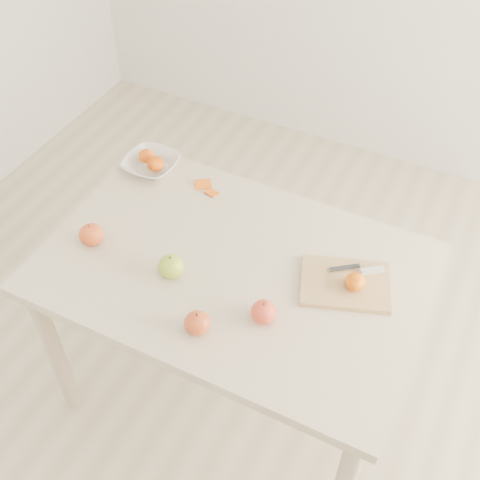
% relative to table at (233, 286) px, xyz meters
% --- Properties ---
extents(ground, '(3.50, 3.50, 0.00)m').
position_rel_table_xyz_m(ground, '(0.00, 0.00, -0.65)').
color(ground, '#C6B293').
rests_on(ground, ground).
extents(table, '(1.20, 0.80, 0.75)m').
position_rel_table_xyz_m(table, '(0.00, 0.00, 0.00)').
color(table, beige).
rests_on(table, ground).
extents(cutting_board, '(0.32, 0.27, 0.02)m').
position_rel_table_xyz_m(cutting_board, '(0.34, 0.08, 0.11)').
color(cutting_board, tan).
rests_on(cutting_board, table).
extents(board_tangerine, '(0.06, 0.06, 0.05)m').
position_rel_table_xyz_m(board_tangerine, '(0.37, 0.07, 0.14)').
color(board_tangerine, '#D85B07').
rests_on(board_tangerine, cutting_board).
extents(fruit_bowl, '(0.20, 0.20, 0.05)m').
position_rel_table_xyz_m(fruit_bowl, '(-0.49, 0.29, 0.12)').
color(fruit_bowl, white).
rests_on(fruit_bowl, table).
extents(bowl_tangerine_near, '(0.06, 0.06, 0.05)m').
position_rel_table_xyz_m(bowl_tangerine_near, '(-0.51, 0.30, 0.14)').
color(bowl_tangerine_near, '#D15207').
rests_on(bowl_tangerine_near, fruit_bowl).
extents(bowl_tangerine_far, '(0.06, 0.06, 0.06)m').
position_rel_table_xyz_m(bowl_tangerine_far, '(-0.46, 0.28, 0.15)').
color(bowl_tangerine_far, '#E06107').
rests_on(bowl_tangerine_far, fruit_bowl).
extents(orange_peel_a, '(0.07, 0.07, 0.01)m').
position_rel_table_xyz_m(orange_peel_a, '(-0.27, 0.29, 0.10)').
color(orange_peel_a, '#DB590F').
rests_on(orange_peel_a, table).
extents(orange_peel_b, '(0.05, 0.04, 0.01)m').
position_rel_table_xyz_m(orange_peel_b, '(-0.22, 0.27, 0.10)').
color(orange_peel_b, '#EA5E10').
rests_on(orange_peel_b, table).
extents(paring_knife, '(0.16, 0.09, 0.01)m').
position_rel_table_xyz_m(paring_knife, '(0.39, 0.15, 0.12)').
color(paring_knife, silver).
rests_on(paring_knife, cutting_board).
extents(apple_green, '(0.08, 0.08, 0.07)m').
position_rel_table_xyz_m(apple_green, '(-0.15, -0.12, 0.14)').
color(apple_green, '#6E9E14').
rests_on(apple_green, table).
extents(apple_red_e, '(0.08, 0.08, 0.07)m').
position_rel_table_xyz_m(apple_red_e, '(0.17, -0.15, 0.13)').
color(apple_red_e, maroon).
rests_on(apple_red_e, table).
extents(apple_red_d, '(0.08, 0.08, 0.07)m').
position_rel_table_xyz_m(apple_red_d, '(-0.46, -0.11, 0.14)').
color(apple_red_d, '#9D2A1A').
rests_on(apple_red_d, table).
extents(apple_red_c, '(0.08, 0.08, 0.07)m').
position_rel_table_xyz_m(apple_red_c, '(0.02, -0.27, 0.13)').
color(apple_red_c, maroon).
rests_on(apple_red_c, table).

